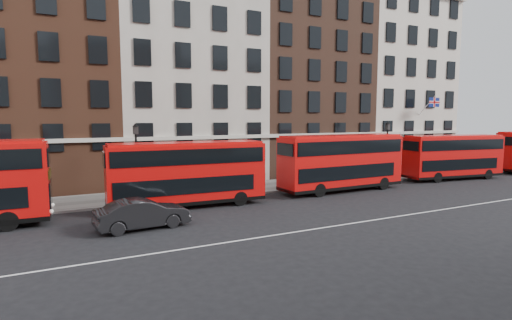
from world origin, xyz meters
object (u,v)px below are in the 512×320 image
bus_b (187,172)px  traffic_light (442,152)px  bus_d (453,156)px  bus_c (341,161)px  car_front (143,214)px

bus_b → traffic_light: (26.92, 1.96, 0.16)m
bus_b → traffic_light: size_ratio=3.14×
bus_b → bus_d: (26.00, 0.00, -0.03)m
bus_c → traffic_light: bearing=6.5°
car_front → traffic_light: (30.57, 5.88, 1.65)m
bus_c → traffic_light: bus_c is taller
bus_c → bus_d: size_ratio=1.05×
bus_c → traffic_light: 14.37m
bus_b → bus_d: 26.00m
bus_d → traffic_light: bearing=72.6°
traffic_light → bus_c: bearing=-172.2°
bus_b → traffic_light: 26.99m
bus_b → traffic_light: bearing=6.9°
traffic_light → car_front: bearing=-169.1°
bus_b → bus_c: 12.68m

